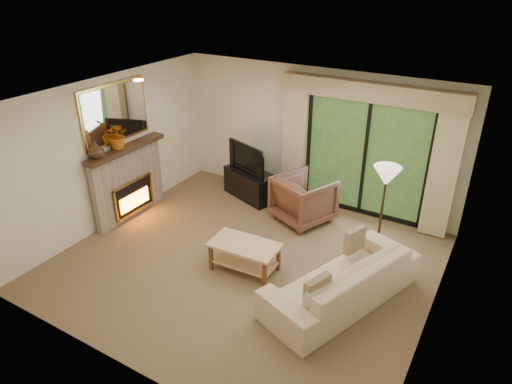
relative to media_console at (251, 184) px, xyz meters
The scene contains 22 objects.
floor 2.26m from the media_console, 60.56° to the right, with size 5.50×5.50×0.00m, color #7E6144.
ceiling 3.22m from the media_console, 60.56° to the right, with size 5.50×5.50×0.00m, color white.
wall_back 1.60m from the media_console, 26.55° to the left, with size 5.00×5.00×0.00m, color silver.
wall_front 4.70m from the media_console, 76.11° to the right, with size 5.00×5.00×0.00m, color silver.
wall_left 2.75m from the media_console, 130.23° to the right, with size 5.00×5.00×0.00m, color silver.
wall_right 4.44m from the media_console, 26.86° to the right, with size 5.00×5.00×0.00m, color silver.
fireplace 2.36m from the media_console, 131.15° to the right, with size 0.24×1.70×1.37m, color gray, non-canonical shape.
mirror 2.91m from the media_console, 132.69° to the right, with size 0.07×1.45×1.02m, color #BF9645, non-canonical shape.
sliding_door 2.31m from the media_console, 13.39° to the left, with size 2.26×0.10×2.16m, color black, non-canonical shape.
curtain_left 1.25m from the media_console, 27.46° to the left, with size 0.45×0.18×2.35m, color #C3B187.
curtain_right 3.59m from the media_console, ahead, with size 0.45×0.18×2.35m, color #C3B187.
cornice 2.96m from the media_console, 11.04° to the left, with size 3.20×0.24×0.32m, color tan.
media_console is the anchor object (origin of this frame).
tv 0.57m from the media_console, ahead, with size 1.01×0.13×0.58m, color black.
armchair 1.34m from the media_console, 13.02° to the right, with size 0.91×0.94×0.86m, color brown.
sofa 3.40m from the media_console, 37.26° to the right, with size 2.38×0.93×0.69m, color beige.
pillow_near 3.81m from the media_console, 46.25° to the right, with size 0.10×0.40×0.40m, color #573123.
pillow_far 2.98m from the media_console, 27.62° to the right, with size 0.10×0.38×0.38m, color #573123.
coffee_table 2.46m from the media_console, 60.92° to the right, with size 1.04×0.57×0.47m, color tan, non-canonical shape.
floor_lamp 2.94m from the media_console, 14.41° to the right, with size 0.42×0.42×1.55m, color beige, non-canonical shape.
vase 3.06m from the media_console, 122.64° to the right, with size 0.26×0.26×0.27m, color #3A2517.
branches 2.74m from the media_console, 129.05° to the right, with size 0.43×0.37×0.47m, color #B65611.
Camera 1 is at (3.16, -5.05, 4.22)m, focal length 32.00 mm.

